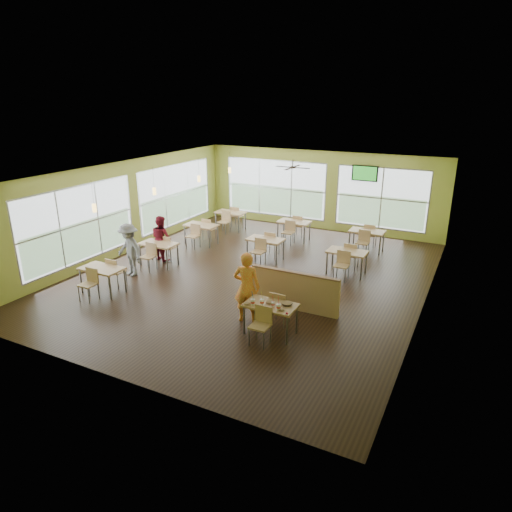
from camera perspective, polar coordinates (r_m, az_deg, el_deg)
name	(u,v)px	position (r m, az deg, el deg)	size (l,w,h in m)	color
room	(253,226)	(13.59, -0.39, 3.74)	(12.00, 12.04, 3.20)	black
window_bays	(228,201)	(17.47, -3.52, 6.86)	(9.24, 10.24, 2.38)	white
main_table	(271,309)	(10.58, 1.83, -6.64)	(1.22, 1.52, 0.87)	tan
half_wall_divider	(294,291)	(11.84, 4.82, -4.32)	(2.40, 0.14, 1.04)	tan
dining_tables	(249,237)	(15.78, -0.93, 2.33)	(6.92, 8.72, 0.87)	tan
pendant_lights	(177,185)	(15.61, -9.86, 8.75)	(0.11, 7.31, 0.86)	#2D2119
ceiling_fan	(293,167)	(15.97, 4.62, 11.01)	(1.25, 1.25, 0.29)	#2D2119
tv_backwall	(365,173)	(18.23, 13.45, 10.03)	(1.00, 0.07, 0.60)	black
man_plaid	(247,287)	(11.06, -1.16, -3.92)	(0.65, 0.43, 1.79)	#FF481C
patron_maroon	(161,238)	(15.62, -11.74, 2.23)	(0.74, 0.58, 1.52)	maroon
patron_grey	(129,250)	(14.44, -15.56, 0.75)	(1.07, 0.61, 1.65)	slate
cup_blue	(253,302)	(10.46, -0.42, -5.76)	(0.11, 0.11, 0.38)	white
cup_yellow	(262,302)	(10.47, 0.75, -5.76)	(0.10, 0.10, 0.37)	white
cup_red_near	(273,304)	(10.40, 2.13, -6.02)	(0.08, 0.08, 0.30)	white
cup_red_far	(278,307)	(10.24, 2.83, -6.38)	(0.10, 0.10, 0.38)	white
food_basket	(287,304)	(10.51, 3.90, -5.96)	(0.26, 0.26, 0.06)	black
ketchup_cup	(287,313)	(10.11, 3.88, -7.16)	(0.06, 0.06, 0.02)	#A7030F
wrapper_left	(247,303)	(10.53, -1.15, -5.94)	(0.17, 0.15, 0.04)	olive
wrapper_mid	(270,302)	(10.58, 1.79, -5.78)	(0.21, 0.19, 0.05)	olive
wrapper_right	(281,310)	(10.25, 3.17, -6.73)	(0.14, 0.13, 0.04)	olive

